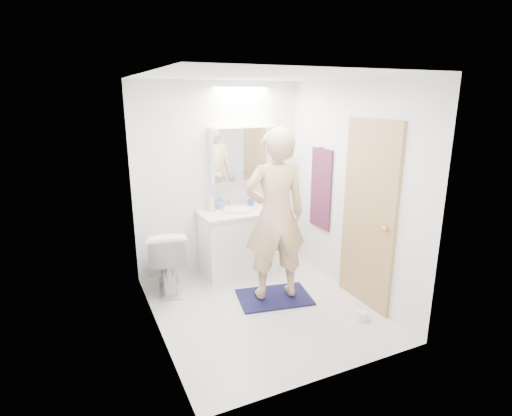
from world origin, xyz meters
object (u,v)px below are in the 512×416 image
soap_bottle_a (211,203)px  person (275,215)px  soap_bottle_b (220,203)px  vanity_cabinet (238,243)px  toilet_paper_roll (362,316)px  toothbrush_cup (251,203)px  toilet (167,259)px  medicine_cabinet (243,154)px

soap_bottle_a → person: bearing=-69.2°
soap_bottle_b → person: bearing=-76.3°
vanity_cabinet → person: 1.04m
toilet_paper_roll → soap_bottle_b: bearing=115.0°
toothbrush_cup → toilet: bearing=-167.0°
medicine_cabinet → person: bearing=-94.6°
vanity_cabinet → toothbrush_cup: toothbrush_cup is taller
medicine_cabinet → soap_bottle_a: 0.74m
soap_bottle_b → soap_bottle_a: bearing=-166.8°
toilet_paper_roll → toilet: bearing=136.8°
toilet → toothbrush_cup: bearing=-156.5°
vanity_cabinet → soap_bottle_b: bearing=132.1°
soap_bottle_b → toilet_paper_roll: bearing=-65.0°
soap_bottle_a → toothbrush_cup: (0.55, 0.01, -0.06)m
toilet → person: bearing=155.1°
medicine_cabinet → person: person is taller
vanity_cabinet → soap_bottle_b: (-0.16, 0.18, 0.51)m
soap_bottle_b → toothbrush_cup: size_ratio=1.89×
medicine_cabinet → toothbrush_cup: size_ratio=9.87×
vanity_cabinet → soap_bottle_a: bearing=152.7°
medicine_cabinet → toilet_paper_roll: bearing=-74.5°
medicine_cabinet → soap_bottle_a: size_ratio=4.27×
toothbrush_cup → toilet_paper_roll: bearing=-76.6°
medicine_cabinet → toothbrush_cup: medicine_cabinet is taller
vanity_cabinet → toilet: bearing=-173.0°
vanity_cabinet → person: bearing=-84.0°
vanity_cabinet → soap_bottle_a: (-0.29, 0.15, 0.53)m
toilet → toilet_paper_roll: (1.63, -1.53, -0.33)m
toilet_paper_roll → toothbrush_cup: bearing=103.4°
person → toilet_paper_roll: (0.60, -0.79, -0.93)m
soap_bottle_a → toilet_paper_roll: soap_bottle_a is taller
soap_bottle_a → vanity_cabinet: bearing=-27.3°
toilet → soap_bottle_b: (0.78, 0.29, 0.52)m
toilet → soap_bottle_a: bearing=-147.2°
medicine_cabinet → person: 1.18m
person → toilet: bearing=-24.8°
medicine_cabinet → soap_bottle_a: (-0.46, -0.06, -0.58)m
vanity_cabinet → person: person is taller
vanity_cabinet → toilet: (-0.94, -0.11, -0.01)m
person → toothbrush_cup: (0.17, 1.01, -0.12)m
vanity_cabinet → toilet: size_ratio=1.18×
medicine_cabinet → soap_bottle_a: medicine_cabinet is taller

